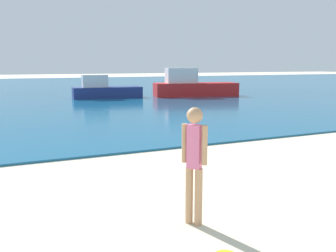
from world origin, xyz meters
name	(u,v)px	position (x,y,z in m)	size (l,w,h in m)	color
water	(29,89)	(0.00, 41.82, 0.03)	(160.00, 60.00, 0.06)	#14567F
person_standing	(194,159)	(-0.64, 7.14, 1.00)	(0.27, 0.34, 1.76)	tan
boat_near	(192,86)	(10.16, 26.98, 0.78)	(6.38, 3.29, 2.07)	red
boat_far	(105,90)	(3.86, 28.24, 0.62)	(4.88, 2.01, 1.61)	navy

